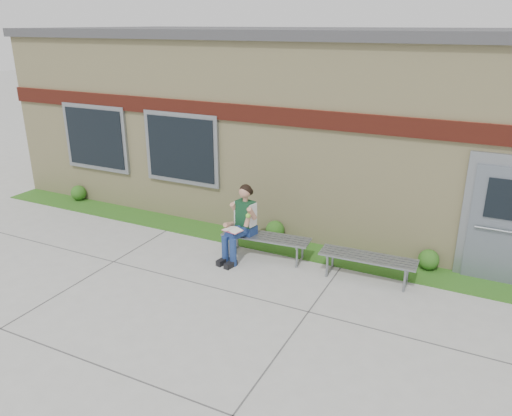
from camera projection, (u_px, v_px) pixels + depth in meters
The scene contains 9 objects.
ground at pixel (238, 312), 7.94m from camera, with size 80.00×80.00×0.00m, color #9E9E99.
grass_strip at pixel (299, 249), 10.12m from camera, with size 16.00×0.80×0.02m, color #165416.
school_building at pixel (353, 119), 12.23m from camera, with size 16.20×6.22×4.20m.
bench_left at pixel (266, 241), 9.69m from camera, with size 1.76×0.63×0.45m.
bench_right at pixel (368, 262), 8.86m from camera, with size 1.72×0.55×0.44m.
girl at pixel (241, 222), 9.54m from camera, with size 0.55×0.95×1.46m.
shrub_west at pixel (79, 193), 12.84m from camera, with size 0.38×0.38×0.38m, color #165416.
shrub_mid at pixel (275, 230), 10.52m from camera, with size 0.40×0.40×0.40m, color #165416.
shrub_east at pixel (429, 260), 9.23m from camera, with size 0.38×0.38×0.38m, color #165416.
Camera 1 is at (3.30, -6.02, 4.33)m, focal length 35.00 mm.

